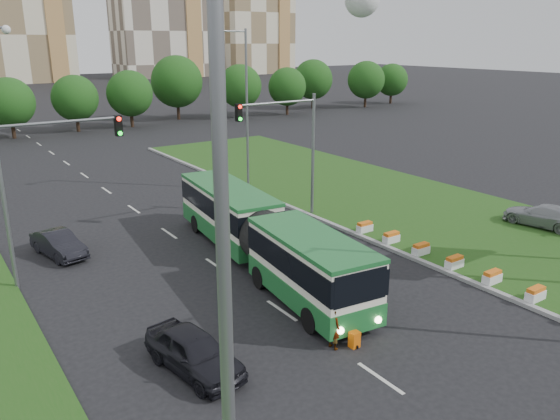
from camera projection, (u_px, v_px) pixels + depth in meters
ground at (335, 293)px, 25.25m from camera, size 360.00×360.00×0.00m
grass_median at (403, 205)px, 38.56m from camera, size 14.00×60.00×0.15m
median_kerb at (327, 222)px, 34.79m from camera, size 0.30×60.00×0.18m
lane_markings at (124, 202)px, 39.34m from camera, size 0.20×100.00×0.01m
flower_planters at (454, 262)px, 27.64m from camera, size 1.10×13.70×0.60m
traffic_mast_median at (293, 138)px, 34.10m from camera, size 5.76×0.32×8.00m
traffic_mast_left at (39, 173)px, 25.10m from camera, size 5.76×0.32×8.00m
street_lamps at (177, 140)px, 29.69m from camera, size 36.00×60.00×12.00m
tree_line at (127, 93)px, 72.54m from camera, size 120.00×8.00×9.00m
midrise_east at (255, 13)px, 185.91m from camera, size 24.00×14.00×40.00m
articulated_bus at (259, 235)px, 27.78m from camera, size 2.67×17.14×2.82m
car_left_near at (194, 351)px, 19.16m from camera, size 2.45×4.61×1.49m
car_left_far at (59, 244)px, 29.44m from camera, size 2.29×4.33×1.36m
car_median at (543, 215)px, 33.69m from camera, size 2.65×5.01×1.38m
pedestrian at (333, 328)px, 20.51m from camera, size 0.47×0.66×1.72m
shopping_trolley at (354, 340)px, 20.74m from camera, size 0.37×0.40×0.64m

